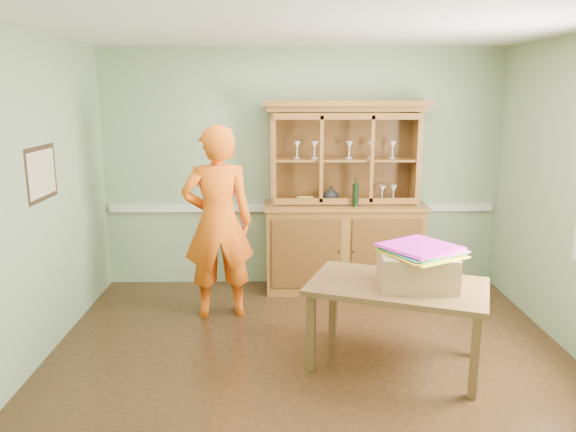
{
  "coord_description": "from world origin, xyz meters",
  "views": [
    {
      "loc": [
        -0.26,
        -4.36,
        2.22
      ],
      "look_at": [
        -0.18,
        0.4,
        1.16
      ],
      "focal_mm": 35.0,
      "sensor_mm": 36.0,
      "label": 1
    }
  ],
  "objects_px": {
    "china_hutch": "(344,225)",
    "cardboard_box": "(417,270)",
    "person": "(218,223)",
    "dining_table": "(397,293)"
  },
  "relations": [
    {
      "from": "china_hutch",
      "to": "cardboard_box",
      "type": "xyz_separation_m",
      "value": [
        0.36,
        -1.89,
        0.09
      ]
    },
    {
      "from": "cardboard_box",
      "to": "person",
      "type": "distance_m",
      "value": 2.04
    },
    {
      "from": "china_hutch",
      "to": "dining_table",
      "type": "xyz_separation_m",
      "value": [
        0.23,
        -1.84,
        -0.13
      ]
    },
    {
      "from": "cardboard_box",
      "to": "person",
      "type": "bearing_deg",
      "value": 146.14
    },
    {
      "from": "china_hutch",
      "to": "person",
      "type": "bearing_deg",
      "value": -150.24
    },
    {
      "from": "china_hutch",
      "to": "dining_table",
      "type": "height_order",
      "value": "china_hutch"
    },
    {
      "from": "dining_table",
      "to": "cardboard_box",
      "type": "height_order",
      "value": "cardboard_box"
    },
    {
      "from": "china_hutch",
      "to": "person",
      "type": "xyz_separation_m",
      "value": [
        -1.33,
        -0.76,
        0.21
      ]
    },
    {
      "from": "dining_table",
      "to": "person",
      "type": "relative_size",
      "value": 0.84
    },
    {
      "from": "cardboard_box",
      "to": "person",
      "type": "height_order",
      "value": "person"
    }
  ]
}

